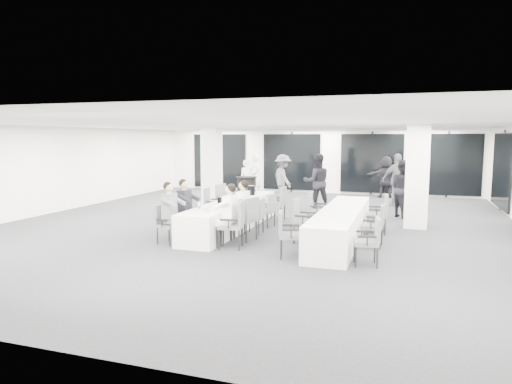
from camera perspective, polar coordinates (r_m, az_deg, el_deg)
room at (r=13.51m, az=5.25°, el=2.32°), size 14.04×16.04×2.84m
column_left at (r=16.66m, az=-5.54°, el=3.20°), size 0.60×0.60×2.80m
column_right at (r=13.05m, az=19.47°, el=1.85°), size 0.60×0.60×2.80m
banquet_table_main at (r=12.25m, az=-2.99°, el=-2.90°), size 0.90×5.00×0.75m
banquet_table_side at (r=11.08m, az=10.57°, el=-4.04°), size 0.90×5.00×0.75m
cocktail_table at (r=16.24m, az=-1.18°, el=0.08°), size 0.76×0.76×1.06m
chair_main_left_near at (r=10.74m, az=-11.13°, el=-3.64°), size 0.55×0.58×0.90m
chair_main_left_second at (r=11.38m, az=-9.33°, el=-2.89°), size 0.54×0.58×0.95m
chair_main_left_mid at (r=12.20m, az=-7.27°, el=-2.36°), size 0.54×0.57×0.89m
chair_main_left_fourth at (r=13.04m, az=-5.54°, el=-1.42°), size 0.59×0.63×1.01m
chair_main_left_far at (r=13.93m, az=-3.92°, el=-0.85°), size 0.61×0.65×1.03m
chair_main_right_near at (r=10.08m, az=-2.66°, el=-3.73°), size 0.61×0.65×1.04m
chair_main_right_second at (r=10.83m, az=-1.14°, el=-3.01°), size 0.64×0.66×1.04m
chair_main_right_mid at (r=11.58m, az=0.11°, el=-2.79°), size 0.46×0.51×0.89m
chair_main_right_fourth at (r=12.46m, az=1.46°, el=-2.08°), size 0.54×0.57×0.90m
chair_main_right_far at (r=13.49m, az=2.85°, el=-1.16°), size 0.52×0.58×1.00m
chair_side_left_near at (r=9.35m, az=3.90°, el=-4.91°), size 0.58×0.61×0.95m
chair_side_left_mid at (r=10.68m, az=5.74°, el=-3.22°), size 0.53×0.59×1.03m
chair_side_left_far at (r=12.26m, az=7.42°, el=-2.01°), size 0.52×0.58×1.00m
chair_side_right_near at (r=9.00m, az=14.10°, el=-5.63°), size 0.55×0.58×0.93m
chair_side_right_mid at (r=10.58m, az=14.78°, el=-3.74°), size 0.50×0.55×0.95m
chair_side_right_far at (r=12.00m, az=15.24°, el=-2.37°), size 0.55×0.60×1.01m
seated_guest_a at (r=10.60m, az=-10.47°, el=-2.12°), size 0.50×0.38×1.44m
seated_guest_b at (r=11.25m, az=-8.65°, el=-1.57°), size 0.50×0.38×1.44m
seated_guest_c at (r=10.09m, az=-3.61°, el=-2.47°), size 0.50×0.38×1.44m
seated_guest_d at (r=10.87m, az=-1.95°, el=-1.79°), size 0.50×0.38×1.44m
standing_guest_a at (r=18.22m, az=-1.13°, el=1.93°), size 0.81×0.76×1.78m
standing_guest_b at (r=15.59m, az=7.62°, el=1.73°), size 1.20×1.00×2.15m
standing_guest_c at (r=17.52m, az=3.38°, el=2.15°), size 1.34×1.45×2.04m
standing_guest_d at (r=17.05m, az=17.33°, el=1.87°), size 1.38×0.98×2.13m
standing_guest_e at (r=16.21m, az=19.58°, el=1.45°), size 0.71×1.05×2.07m
standing_guest_f at (r=19.28m, az=15.93°, el=2.18°), size 1.85×0.90×1.94m
standing_guest_g at (r=18.11m, az=-0.15°, el=2.30°), size 0.95×0.93×2.03m
standing_guest_h at (r=14.65m, az=17.92°, el=0.85°), size 1.05×1.13×2.00m
ice_bucket_near at (r=11.32m, az=-4.33°, el=-1.19°), size 0.21×0.21×0.23m
ice_bucket_far at (r=13.50m, az=-0.63°, el=0.22°), size 0.24×0.24×0.28m
water_bottle_a at (r=10.66m, az=-7.12°, el=-1.81°), size 0.06×0.06×0.20m
water_bottle_b at (r=12.60m, az=-1.19°, el=-0.41°), size 0.07×0.07×0.21m
water_bottle_c at (r=13.90m, az=-0.12°, el=0.24°), size 0.06×0.06×0.20m
plate_a at (r=10.89m, az=-6.62°, el=-2.10°), size 0.22×0.22×0.03m
plate_b at (r=10.51m, az=-6.08°, el=-2.41°), size 0.20×0.20×0.03m
plate_c at (r=11.77m, az=-3.72°, el=-1.39°), size 0.19×0.19×0.03m
wine_glass at (r=10.07m, az=-6.70°, el=-2.12°), size 0.07×0.07×0.18m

